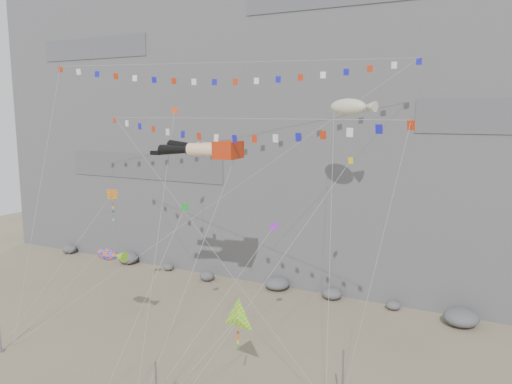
{
  "coord_description": "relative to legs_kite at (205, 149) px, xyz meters",
  "views": [
    {
      "loc": [
        20.61,
        -28.59,
        18.27
      ],
      "look_at": [
        1.58,
        9.0,
        11.58
      ],
      "focal_mm": 35.0,
      "sensor_mm": 36.0,
      "label": 1
    }
  ],
  "objects": [
    {
      "name": "ground",
      "position": [
        0.71,
        -4.58,
        -15.45
      ],
      "size": [
        120.0,
        120.0,
        0.0
      ],
      "primitive_type": "plane",
      "color": "gray",
      "rests_on": "ground"
    },
    {
      "name": "cliff",
      "position": [
        0.71,
        27.42,
        9.55
      ],
      "size": [
        80.0,
        28.0,
        50.0
      ],
      "primitive_type": "cube",
      "color": "slate",
      "rests_on": "ground"
    },
    {
      "name": "talus_boulders",
      "position": [
        0.71,
        12.42,
        -14.85
      ],
      "size": [
        60.0,
        3.0,
        1.2
      ],
      "primitive_type": null,
      "color": "#5D5D62",
      "rests_on": "ground"
    },
    {
      "name": "anchor_pole_right",
      "position": [
        13.43,
        -6.08,
        -13.26
      ],
      "size": [
        0.12,
        0.12,
        4.38
      ],
      "primitive_type": "cylinder",
      "color": "slate",
      "rests_on": "ground"
    },
    {
      "name": "legs_kite",
      "position": [
        0.0,
        0.0,
        0.0
      ],
      "size": [
        8.15,
        15.07,
        20.75
      ],
      "rotation": [
        0.0,
        0.0,
        0.04
      ],
      "color": "#B6290B",
      "rests_on": "ground"
    },
    {
      "name": "flag_banner_upper",
      "position": [
        -1.53,
        5.78,
        7.18
      ],
      "size": [
        31.82,
        18.45,
        29.1
      ],
      "color": "#B6290B",
      "rests_on": "ground"
    },
    {
      "name": "flag_banner_lower",
      "position": [
        2.4,
        -0.87,
        2.4
      ],
      "size": [
        28.08,
        9.28,
        21.62
      ],
      "color": "#B6290B",
      "rests_on": "ground"
    },
    {
      "name": "harlequin_kite",
      "position": [
        -9.78,
        -0.05,
        -4.35
      ],
      "size": [
        5.59,
        8.9,
        14.34
      ],
      "color": "red",
      "rests_on": "ground"
    },
    {
      "name": "fish_windsock",
      "position": [
        -6.96,
        -3.92,
        -8.46
      ],
      "size": [
        7.77,
        5.55,
        10.38
      ],
      "color": "#FF520D",
      "rests_on": "ground"
    },
    {
      "name": "delta_kite",
      "position": [
        6.48,
        -6.5,
        -10.28
      ],
      "size": [
        4.66,
        5.98,
        8.16
      ],
      "color": "yellow",
      "rests_on": "ground"
    },
    {
      "name": "blimp_windsock",
      "position": [
        9.54,
        6.5,
        3.27
      ],
      "size": [
        5.17,
        13.97,
        22.77
      ],
      "color": "beige",
      "rests_on": "ground"
    },
    {
      "name": "small_kite_a",
      "position": [
        -4.62,
        2.41,
        2.66
      ],
      "size": [
        5.95,
        12.83,
        22.71
      ],
      "color": "#FE4F15",
      "rests_on": "ground"
    },
    {
      "name": "small_kite_b",
      "position": [
        6.46,
        -1.21,
        -5.48
      ],
      "size": [
        4.82,
        10.83,
        14.87
      ],
      "color": "purple",
      "rests_on": "ground"
    },
    {
      "name": "small_kite_c",
      "position": [
        -0.17,
        -2.72,
        -4.35
      ],
      "size": [
        1.74,
        8.75,
        13.83
      ],
      "color": "green",
      "rests_on": "ground"
    },
    {
      "name": "small_kite_d",
      "position": [
        11.03,
        1.61,
        -0.96
      ],
      "size": [
        7.7,
        13.08,
        20.66
      ],
      "color": "yellow",
      "rests_on": "ground"
    }
  ]
}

